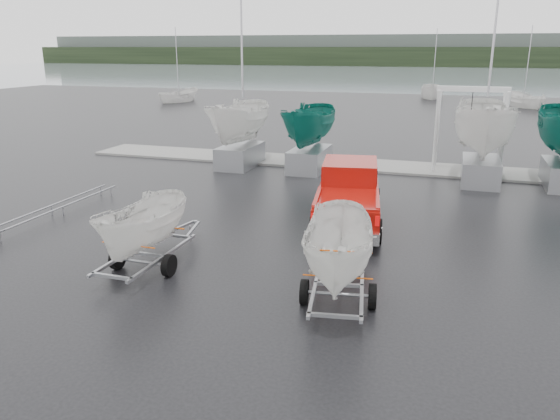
# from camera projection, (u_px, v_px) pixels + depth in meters

# --- Properties ---
(ground_plane) EXTENTS (120.00, 120.00, 0.00)m
(ground_plane) POSITION_uv_depth(u_px,v_px,m) (285.00, 252.00, 16.33)
(ground_plane) COLOR black
(ground_plane) RESTS_ON ground
(lake) EXTENTS (300.00, 300.00, 0.00)m
(lake) POSITION_uv_depth(u_px,v_px,m) (436.00, 78.00, 107.55)
(lake) COLOR gray
(lake) RESTS_ON ground
(dock) EXTENTS (30.00, 3.00, 0.12)m
(dock) POSITION_uv_depth(u_px,v_px,m) (360.00, 165.00, 28.17)
(dock) COLOR gray
(dock) RESTS_ON ground
(treeline) EXTENTS (300.00, 8.00, 6.00)m
(treeline) POSITION_uv_depth(u_px,v_px,m) (446.00, 57.00, 170.54)
(treeline) COLOR black
(treeline) RESTS_ON ground
(far_hill) EXTENTS (300.00, 6.00, 10.00)m
(far_hill) POSITION_uv_depth(u_px,v_px,m) (448.00, 50.00, 177.27)
(far_hill) COLOR #4C5651
(far_hill) RESTS_ON ground
(pickup_truck) EXTENTS (2.96, 6.25, 2.00)m
(pickup_truck) POSITION_uv_depth(u_px,v_px,m) (349.00, 192.00, 18.99)
(pickup_truck) COLOR #900D07
(pickup_truck) RESTS_ON ground
(trailer_hitched) EXTENTS (1.90, 3.74, 4.83)m
(trailer_hitched) POSITION_uv_depth(u_px,v_px,m) (342.00, 197.00, 12.37)
(trailer_hitched) COLOR #97999F
(trailer_hitched) RESTS_ON ground
(trailer_parked) EXTENTS (1.78, 3.60, 4.37)m
(trailer_parked) POSITION_uv_depth(u_px,v_px,m) (141.00, 186.00, 14.36)
(trailer_parked) COLOR #97999F
(trailer_parked) RESTS_ON ground
(boat_hoist) EXTENTS (3.30, 2.18, 4.12)m
(boat_hoist) POSITION_uv_depth(u_px,v_px,m) (470.00, 118.00, 25.90)
(boat_hoist) COLOR silver
(boat_hoist) RESTS_ON ground
(keelboat_0) EXTENTS (2.24, 3.20, 10.41)m
(keelboat_0) POSITION_uv_depth(u_px,v_px,m) (239.00, 96.00, 27.06)
(keelboat_0) COLOR #97999F
(keelboat_0) RESTS_ON ground
(keelboat_1) EXTENTS (2.13, 3.20, 6.76)m
(keelboat_1) POSITION_uv_depth(u_px,v_px,m) (310.00, 102.00, 26.24)
(keelboat_1) COLOR #97999F
(keelboat_1) RESTS_ON ground
(keelboat_2) EXTENTS (2.62, 3.20, 10.79)m
(keelboat_2) POSITION_uv_depth(u_px,v_px,m) (489.00, 89.00, 23.48)
(keelboat_2) COLOR #97999F
(keelboat_2) RESTS_ON ground
(mast_rack_0) EXTENTS (0.56, 6.50, 0.06)m
(mast_rack_0) POSITION_uv_depth(u_px,v_px,m) (57.00, 206.00, 19.78)
(mast_rack_0) COLOR #97999F
(mast_rack_0) RESTS_ON ground
(moored_boat_0) EXTENTS (2.73, 2.77, 10.94)m
(moored_boat_0) POSITION_uv_depth(u_px,v_px,m) (179.00, 102.00, 61.19)
(moored_boat_0) COLOR silver
(moored_boat_0) RESTS_ON ground
(moored_boat_1) EXTENTS (2.81, 2.88, 11.55)m
(moored_boat_1) POSITION_uv_depth(u_px,v_px,m) (432.00, 98.00, 65.68)
(moored_boat_1) COLOR silver
(moored_boat_1) RESTS_ON ground
(moored_boat_2) EXTENTS (3.15, 3.19, 11.17)m
(moored_boat_2) POSITION_uv_depth(u_px,v_px,m) (523.00, 107.00, 55.98)
(moored_boat_2) COLOR silver
(moored_boat_2) RESTS_ON ground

